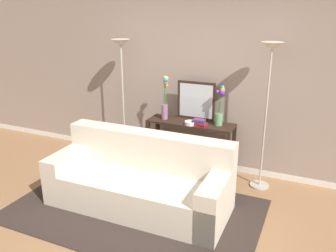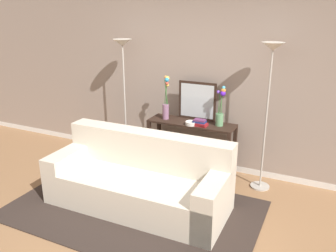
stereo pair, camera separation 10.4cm
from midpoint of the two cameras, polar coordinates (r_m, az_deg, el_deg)
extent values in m
cube|color=#936B47|center=(3.95, -4.47, -18.20)|extent=(16.00, 16.00, 0.02)
cube|color=white|center=(5.64, 6.54, -5.62)|extent=(12.00, 0.15, 0.09)
cube|color=gray|center=(5.22, 7.10, 8.29)|extent=(12.00, 0.14, 2.67)
cube|color=#332823|center=(4.44, -4.92, -13.37)|extent=(2.99, 1.82, 0.01)
cube|color=beige|center=(4.41, -4.33, -10.51)|extent=(2.22, 0.92, 0.42)
cube|color=beige|center=(4.47, -2.50, -3.79)|extent=(2.22, 0.28, 0.46)
cube|color=beige|center=(4.88, -14.62, -6.88)|extent=(0.25, 0.90, 0.60)
cube|color=beige|center=(4.03, 8.28, -12.22)|extent=(0.25, 0.90, 0.60)
cube|color=black|center=(5.08, 4.41, 0.47)|extent=(1.27, 0.38, 0.03)
cube|color=black|center=(5.31, 4.24, -5.94)|extent=(1.17, 0.33, 0.01)
cube|color=black|center=(5.31, -2.51, -3.16)|extent=(0.05, 0.05, 0.76)
cube|color=black|center=(4.90, 10.27, -5.42)|extent=(0.05, 0.05, 0.76)
cube|color=black|center=(5.59, -0.91, -2.01)|extent=(0.05, 0.05, 0.76)
cube|color=black|center=(5.20, 11.27, -4.04)|extent=(0.05, 0.05, 0.76)
cylinder|color=#B7B2A8|center=(5.79, -6.15, -5.28)|extent=(0.26, 0.26, 0.02)
cylinder|color=#B7B2A8|center=(5.48, -6.47, 3.41)|extent=(0.02, 0.02, 1.79)
cone|color=silver|center=(5.31, -6.86, 13.31)|extent=(0.28, 0.28, 0.10)
cylinder|color=#B7B2A8|center=(5.10, 15.26, -9.40)|extent=(0.26, 0.26, 0.02)
cylinder|color=#B7B2A8|center=(4.74, 16.21, 0.57)|extent=(0.02, 0.02, 1.84)
cone|color=silver|center=(4.55, 17.34, 12.24)|extent=(0.28, 0.28, 0.10)
cube|color=black|center=(5.14, 5.34, 4.08)|extent=(0.57, 0.02, 0.56)
cube|color=silver|center=(5.13, 5.31, 4.06)|extent=(0.50, 0.01, 0.49)
cylinder|color=gray|center=(5.18, 0.19, 2.35)|extent=(0.10, 0.10, 0.22)
cylinder|color=#3D7538|center=(5.12, 0.20, 5.72)|extent=(0.04, 0.02, 0.40)
sphere|color=#CD8746|center=(5.09, 0.21, 7.94)|extent=(0.05, 0.05, 0.05)
cylinder|color=#3D7538|center=(5.10, 0.30, 5.23)|extent=(0.03, 0.05, 0.32)
sphere|color=#D1503E|center=(5.05, 0.44, 6.95)|extent=(0.05, 0.05, 0.05)
cylinder|color=#3D7538|center=(5.11, 0.32, 5.63)|extent=(0.03, 0.02, 0.38)
sphere|color=#DDCE4B|center=(5.09, 0.49, 7.76)|extent=(0.06, 0.06, 0.06)
cylinder|color=#3D7538|center=(5.09, 0.28, 5.51)|extent=(0.03, 0.05, 0.37)
sphere|color=#30A3D4|center=(5.04, 0.41, 7.52)|extent=(0.06, 0.06, 0.06)
cylinder|color=#3D7538|center=(5.11, 0.33, 5.08)|extent=(0.01, 0.02, 0.29)
sphere|color=#E8BC4A|center=(5.06, 0.52, 6.65)|extent=(0.04, 0.04, 0.04)
cylinder|color=#669E6B|center=(4.95, 8.95, 1.02)|extent=(0.11, 0.11, 0.17)
cylinder|color=#3D7538|center=(4.88, 9.24, 3.59)|extent=(0.01, 0.02, 0.30)
sphere|color=#5C20DA|center=(4.83, 9.52, 5.24)|extent=(0.07, 0.07, 0.07)
cylinder|color=#3D7538|center=(4.88, 9.28, 3.83)|extent=(0.01, 0.04, 0.34)
sphere|color=orange|center=(4.83, 9.60, 5.72)|extent=(0.07, 0.07, 0.07)
cylinder|color=#3D7538|center=(4.88, 9.30, 4.05)|extent=(0.01, 0.03, 0.37)
sphere|color=#46B2E0|center=(4.83, 9.64, 6.16)|extent=(0.05, 0.05, 0.05)
cylinder|color=#3D7538|center=(4.89, 8.91, 3.71)|extent=(0.01, 0.03, 0.31)
sphere|color=#7D4DE3|center=(4.86, 8.78, 5.49)|extent=(0.04, 0.04, 0.04)
cylinder|color=#3D7538|center=(4.90, 9.16, 3.63)|extent=(0.04, 0.01, 0.29)
sphere|color=#DF5C4A|center=(4.89, 9.35, 5.31)|extent=(0.05, 0.05, 0.05)
cylinder|color=silver|center=(4.95, 4.32, 0.40)|extent=(0.16, 0.16, 0.04)
torus|color=silver|center=(4.94, 4.33, 0.68)|extent=(0.16, 0.16, 0.01)
cube|color=maroon|center=(4.93, 5.81, 0.17)|extent=(0.21, 0.13, 0.02)
cube|color=maroon|center=(4.92, 5.84, 0.38)|extent=(0.21, 0.14, 0.02)
cube|color=navy|center=(4.92, 5.75, 0.69)|extent=(0.18, 0.11, 0.03)
cube|color=#6B3360|center=(4.91, 5.79, 0.95)|extent=(0.16, 0.11, 0.02)
cube|color=slate|center=(5.53, -0.65, -5.79)|extent=(0.04, 0.14, 0.13)
cube|color=#6B3360|center=(5.52, -0.30, -5.98)|extent=(0.03, 0.17, 0.10)
cube|color=silver|center=(5.50, -0.01, -6.01)|extent=(0.03, 0.16, 0.11)
cube|color=#B77F33|center=(5.49, 0.46, -6.10)|extent=(0.06, 0.16, 0.11)
cube|color=#236033|center=(5.47, 0.96, -6.24)|extent=(0.04, 0.15, 0.10)
cube|color=maroon|center=(5.45, 1.45, -6.32)|extent=(0.06, 0.13, 0.10)
camera|label=1|loc=(0.05, -89.34, 0.22)|focal=37.54mm
camera|label=2|loc=(0.05, 90.66, -0.22)|focal=37.54mm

